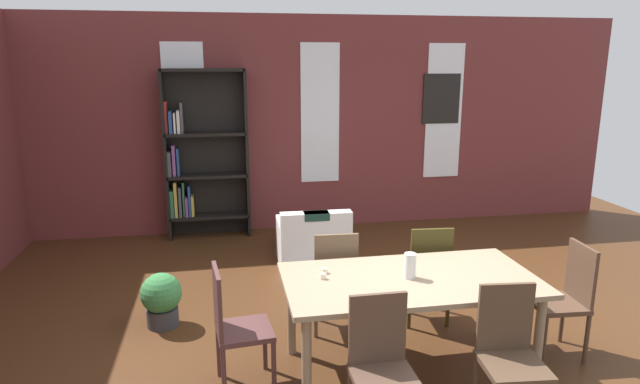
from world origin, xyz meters
The scene contains 21 objects.
ground_plane centered at (0.00, 0.00, 0.00)m, with size 10.33×10.33×0.00m, color #472914.
back_wall_brick centered at (0.00, 3.68, 1.50)m, with size 8.95×0.12×3.00m, color brown.
window_pane_0 centered at (-1.85, 3.61, 1.65)m, with size 0.55×0.02×1.95m, color white.
window_pane_1 centered at (0.00, 3.61, 1.65)m, with size 0.55×0.02×1.95m, color white.
window_pane_2 centered at (1.85, 3.61, 1.65)m, with size 0.55×0.02×1.95m, color white.
dining_table centered at (-0.02, -0.30, 0.69)m, with size 1.94×1.00×0.77m.
vase_on_table centered at (-0.02, -0.30, 0.87)m, with size 0.09×0.09×0.19m, color silver.
tealight_candle_0 centered at (-0.68, -0.20, 0.80)m, with size 0.04×0.04×0.04m, color silver.
tealight_candle_1 centered at (-0.64, -0.09, 0.79)m, with size 0.04×0.04×0.04m, color silver.
dining_chair_head_left centered at (-1.36, -0.31, 0.51)m, with size 0.44×0.44×0.95m.
dining_chair_near_left centered at (-0.45, -1.03, 0.51)m, with size 0.40×0.40×0.95m.
dining_chair_far_right centered at (0.41, 0.43, 0.51)m, with size 0.43×0.43×0.95m.
dining_chair_near_right centered at (0.43, -1.03, 0.51)m, with size 0.44×0.44×0.95m.
dining_chair_head_right centered at (1.33, -0.31, 0.51)m, with size 0.43×0.43×0.95m.
dining_chair_far_left centered at (-0.45, 0.43, 0.51)m, with size 0.42×0.42×0.95m.
bookshelf_tall centered at (-1.68, 3.44, 1.12)m, with size 1.11×0.29×2.29m.
armchair_white centered at (-0.38, 1.99, 0.28)m, with size 0.82×0.82×0.75m.
potted_plant_by_shelf centered at (-1.99, 0.80, 0.27)m, with size 0.37×0.37×0.51m.
potted_plant_corner centered at (-0.61, 2.82, 0.21)m, with size 0.26×0.26×0.40m.
striped_rug centered at (-0.20, 1.54, 0.00)m, with size 1.19×0.93×0.01m.
framed_picture centered at (1.80, 3.60, 1.84)m, with size 0.56×0.03×0.72m, color black.
Camera 1 is at (-1.39, -3.99, 2.39)m, focal length 30.53 mm.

